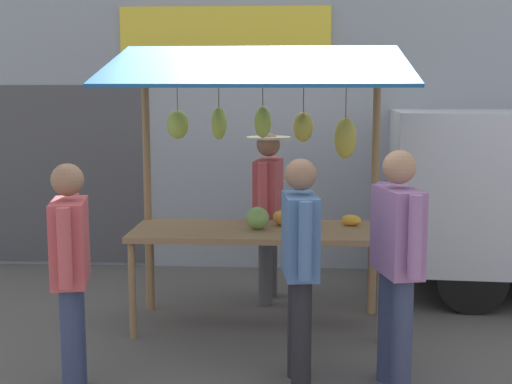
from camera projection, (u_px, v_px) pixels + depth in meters
name	position (u px, v px, depth m)	size (l,w,h in m)	color
ground_plane	(258.00, 325.00, 6.28)	(40.00, 40.00, 0.00)	#514F4C
street_backdrop	(263.00, 124.00, 8.21)	(9.00, 0.30, 3.40)	#8C939E
market_stall	(261.00, 153.00, 6.10)	(2.50, 1.46, 2.50)	olive
vendor_with_sunhat	(268.00, 202.00, 6.87)	(0.43, 0.71, 1.68)	#4C4C51
shopper_in_striped_shirt	(397.00, 252.00, 4.80)	(0.32, 0.70, 1.69)	navy
shopper_with_ponytail	(71.00, 264.00, 4.72)	(0.31, 0.68, 1.61)	navy
shopper_in_grey_tee	(300.00, 256.00, 4.88)	(0.27, 0.69, 1.62)	#232328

